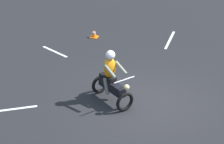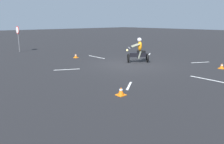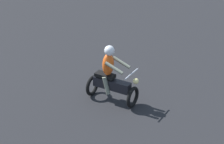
{
  "view_description": "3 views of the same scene",
  "coord_description": "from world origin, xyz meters",
  "px_view_note": "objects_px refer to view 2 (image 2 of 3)",
  "views": [
    {
      "loc": [
        11.1,
        2.35,
        6.82
      ],
      "look_at": [
        0.19,
        -0.97,
        1.0
      ],
      "focal_mm": 70.0,
      "sensor_mm": 36.0,
      "label": 1
    },
    {
      "loc": [
        -9.48,
        10.07,
        2.75
      ],
      "look_at": [
        -3.63,
        4.81,
        0.9
      ],
      "focal_mm": 35.0,
      "sensor_mm": 36.0,
      "label": 2
    },
    {
      "loc": [
        -13.46,
        1.93,
        6.29
      ],
      "look_at": [
        -7.45,
        10.59,
        0.9
      ],
      "focal_mm": 70.0,
      "sensor_mm": 36.0,
      "label": 3
    }
  ],
  "objects_px": {
    "stop_sign": "(18,34)",
    "traffic_cone_near_left": "(222,66)",
    "traffic_cone_mid_center": "(76,56)",
    "traffic_cone_mid_left": "(121,91)",
    "motorcycle_rider_foreground": "(138,52)"
  },
  "relations": [
    {
      "from": "stop_sign",
      "to": "traffic_cone_mid_center",
      "type": "distance_m",
      "value": 6.68
    },
    {
      "from": "stop_sign",
      "to": "traffic_cone_near_left",
      "type": "height_order",
      "value": "stop_sign"
    },
    {
      "from": "stop_sign",
      "to": "traffic_cone_near_left",
      "type": "relative_size",
      "value": 7.19
    },
    {
      "from": "stop_sign",
      "to": "traffic_cone_mid_left",
      "type": "xyz_separation_m",
      "value": [
        -14.65,
        1.42,
        -1.48
      ]
    },
    {
      "from": "stop_sign",
      "to": "traffic_cone_mid_center",
      "type": "xyz_separation_m",
      "value": [
        -6.2,
        -2.0,
        -1.49
      ]
    },
    {
      "from": "stop_sign",
      "to": "traffic_cone_mid_left",
      "type": "height_order",
      "value": "stop_sign"
    },
    {
      "from": "traffic_cone_mid_left",
      "to": "traffic_cone_mid_center",
      "type": "bearing_deg",
      "value": -22.08
    },
    {
      "from": "traffic_cone_mid_center",
      "to": "traffic_cone_mid_left",
      "type": "relative_size",
      "value": 0.99
    },
    {
      "from": "traffic_cone_near_left",
      "to": "traffic_cone_mid_left",
      "type": "xyz_separation_m",
      "value": [
        0.58,
        7.73,
        0.01
      ]
    },
    {
      "from": "motorcycle_rider_foreground",
      "to": "traffic_cone_mid_left",
      "type": "bearing_deg",
      "value": 164.04
    },
    {
      "from": "traffic_cone_near_left",
      "to": "traffic_cone_mid_center",
      "type": "xyz_separation_m",
      "value": [
        9.02,
        4.3,
        0.0
      ]
    },
    {
      "from": "traffic_cone_near_left",
      "to": "traffic_cone_mid_center",
      "type": "relative_size",
      "value": 1.0
    },
    {
      "from": "motorcycle_rider_foreground",
      "to": "traffic_cone_near_left",
      "type": "height_order",
      "value": "motorcycle_rider_foreground"
    },
    {
      "from": "traffic_cone_mid_center",
      "to": "traffic_cone_near_left",
      "type": "bearing_deg",
      "value": -154.52
    },
    {
      "from": "traffic_cone_mid_left",
      "to": "motorcycle_rider_foreground",
      "type": "bearing_deg",
      "value": -54.04
    }
  ]
}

